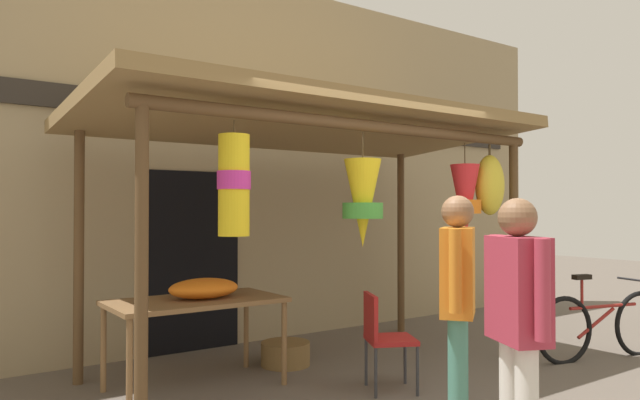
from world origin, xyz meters
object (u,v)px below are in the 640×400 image
Objects in this scene: vendor_in_orange at (518,315)px; customer_foreground at (458,292)px; parked_bicycle at (603,326)px; flower_heap_on_table at (206,288)px; display_table at (196,307)px; wicker_basket_by_table at (285,354)px; folding_chair at (382,333)px.

customer_foreground is at bearing 67.64° from vendor_in_orange.
parked_bicycle is at bearing 21.37° from vendor_in_orange.
vendor_in_orange reaches higher than flower_heap_on_table.
flower_heap_on_table is at bearing -11.98° from display_table.
flower_heap_on_table is 1.28× the size of wicker_basket_by_table.
wicker_basket_by_table is at bearing 12.09° from flower_heap_on_table.
wicker_basket_by_table is at bearing 90.83° from customer_foreground.
folding_chair is (1.29, -1.01, -0.21)m from display_table.
flower_heap_on_table is at bearing 158.50° from parked_bicycle.
vendor_in_orange is at bearing -75.49° from flower_heap_on_table.
wicker_basket_by_table is (-0.24, 1.20, -0.39)m from folding_chair.
display_table is 0.18m from flower_heap_on_table.
wicker_basket_by_table is at bearing 149.10° from parked_bicycle.
display_table reaches higher than wicker_basket_by_table.
vendor_in_orange is (-3.13, -1.22, 0.62)m from parked_bicycle.
parked_bicycle reaches higher than wicker_basket_by_table.
display_table is at bearing 117.85° from customer_foreground.
flower_heap_on_table is 1.24m from wicker_basket_by_table.
vendor_in_orange is at bearing -112.36° from customer_foreground.
display_table is at bearing 158.69° from parked_bicycle.
flower_heap_on_table reaches higher than parked_bicycle.
display_table is at bearing 168.02° from flower_heap_on_table.
folding_chair is 1.16m from customer_foreground.
flower_heap_on_table is 0.37× the size of parked_bicycle.
customer_foreground is at bearing -62.15° from display_table.
folding_chair reaches higher than wicker_basket_by_table.
customer_foreground is at bearing -89.17° from wicker_basket_by_table.
vendor_in_orange is (-0.50, -1.74, 0.46)m from folding_chair.
folding_chair is (1.21, -0.99, -0.37)m from flower_heap_on_table.
flower_heap_on_table is 1.60m from folding_chair.
customer_foreground is (0.03, -2.24, 0.87)m from wicker_basket_by_table.
vendor_in_orange reaches higher than display_table.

